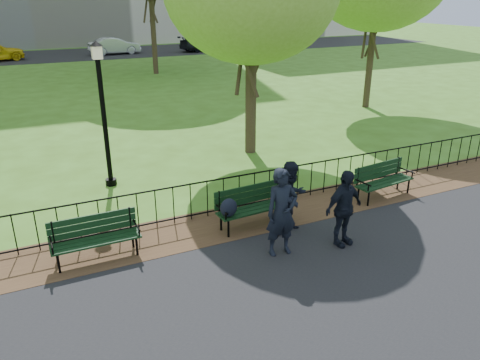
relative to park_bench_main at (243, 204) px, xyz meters
name	(u,v)px	position (x,y,z in m)	size (l,w,h in m)	color
ground	(290,247)	(0.51, -1.12, -0.59)	(120.00, 120.00, 0.00)	#3C631A
asphalt_path	(414,356)	(0.51, -4.52, -0.59)	(60.00, 9.20, 0.01)	black
dirt_strip	(256,217)	(0.51, 0.38, -0.58)	(60.00, 1.60, 0.01)	#392417
far_street	(72,55)	(0.51, 33.88, -0.59)	(70.00, 9.00, 0.01)	black
iron_fence	(247,190)	(0.51, 0.88, -0.09)	(24.06, 0.06, 1.00)	black
park_bench_main	(243,204)	(0.00, 0.00, 0.00)	(1.75, 0.64, 0.97)	black
park_bench_left_a	(95,233)	(-3.09, 0.13, -0.05)	(1.67, 0.53, 0.94)	black
park_bench_right_a	(382,177)	(3.89, 0.09, -0.06)	(1.70, 0.70, 0.94)	black
lamppost	(103,110)	(-2.12, 3.79, 1.44)	(0.34, 0.34, 3.74)	black
person_left	(282,212)	(0.22, -1.24, 0.30)	(0.64, 0.42, 1.77)	black
person_mid	(291,197)	(0.87, -0.53, 0.21)	(0.77, 0.40, 1.58)	black
person_right	(344,208)	(1.52, -1.46, 0.22)	(0.94, 0.38, 1.60)	black
sedan_silver	(114,46)	(3.80, 32.59, 0.10)	(1.45, 4.15, 1.37)	#B4B6BC
sedan_dark	(205,43)	(11.53, 31.78, 0.09)	(1.87, 4.61, 1.34)	black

